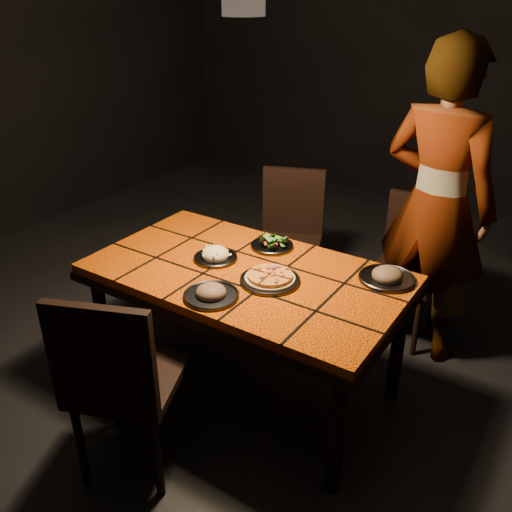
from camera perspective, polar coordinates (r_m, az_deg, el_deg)
The scene contains 11 objects.
room_shell at distance 2.50m, azimuth -1.21°, elevation 13.81°, with size 6.04×7.04×3.08m.
dining_table at distance 2.81m, azimuth -1.04°, elevation -2.90°, with size 1.62×0.92×0.75m.
chair_near at distance 2.43m, azimuth -14.32°, elevation -12.24°, with size 0.58×0.58×0.99m.
chair_far_left at distance 3.75m, azimuth 3.64°, elevation 2.82°, with size 0.55×0.55×0.95m.
chair_far_right at distance 3.53m, azimuth 15.89°, elevation -0.20°, with size 0.41×0.41×0.91m.
diner at distance 3.24m, azimuth 18.45°, elevation 4.97°, with size 0.68×0.45×1.87m, color brown.
plate_pizza at distance 2.65m, azimuth 1.47°, elevation -2.40°, with size 0.30×0.30×0.04m.
plate_pasta at distance 2.87m, azimuth -4.29°, elevation 0.02°, with size 0.23×0.23×0.08m.
plate_salad at distance 3.00m, azimuth 1.70°, elevation 1.37°, with size 0.24×0.24×0.07m.
plate_mushroom_a at distance 2.53m, azimuth -4.75°, elevation -3.89°, with size 0.26×0.26×0.09m.
plate_mushroom_b at distance 2.75m, azimuth 13.65°, elevation -2.02°, with size 0.28×0.28×0.09m.
Camera 1 is at (1.38, -2.01, 2.06)m, focal length 38.00 mm.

